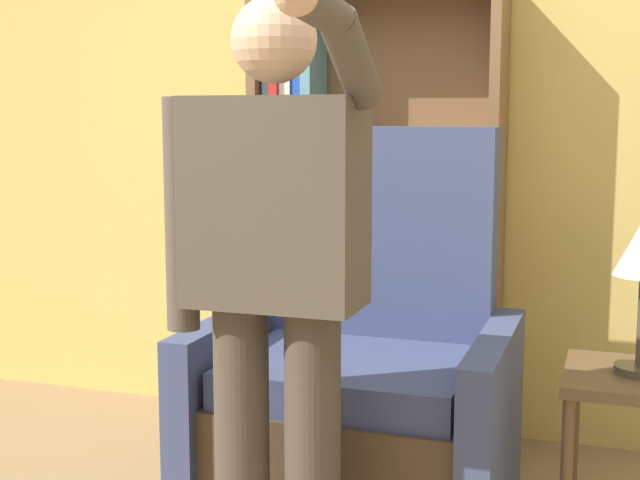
# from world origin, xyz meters

# --- Properties ---
(wall_back) EXTENTS (8.00, 0.06, 2.80)m
(wall_back) POSITION_xyz_m (0.00, 2.03, 1.40)
(wall_back) COLOR #E0C160
(wall_back) RESTS_ON ground_plane
(bookcase) EXTENTS (1.02, 0.28, 1.87)m
(bookcase) POSITION_xyz_m (-0.05, 1.87, 0.92)
(bookcase) COLOR brown
(bookcase) RESTS_ON ground_plane
(armchair) EXTENTS (1.00, 0.82, 1.31)m
(armchair) POSITION_xyz_m (0.23, 1.12, 0.40)
(armchair) COLOR #4C3823
(armchair) RESTS_ON ground_plane
(person_standing) EXTENTS (0.60, 0.78, 1.64)m
(person_standing) POSITION_xyz_m (0.18, 0.45, 0.95)
(person_standing) COLOR #473D33
(person_standing) RESTS_ON ground_plane
(side_table) EXTENTS (0.46, 0.46, 0.56)m
(side_table) POSITION_xyz_m (1.11, 1.13, 0.47)
(side_table) COLOR brown
(side_table) RESTS_ON ground_plane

